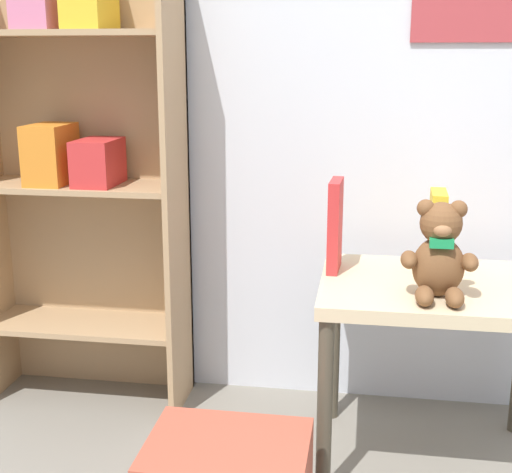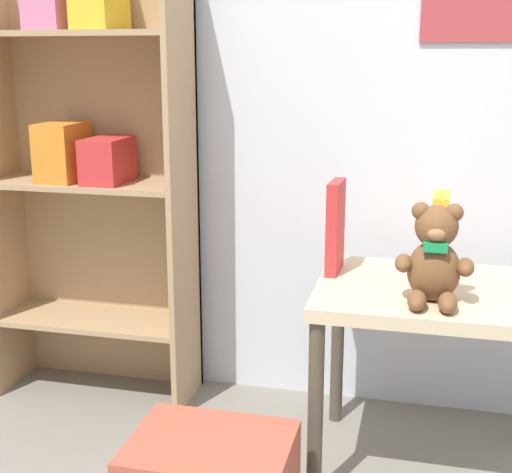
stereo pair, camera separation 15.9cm
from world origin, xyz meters
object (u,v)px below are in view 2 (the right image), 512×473
(book_standing_red, at_px, (335,227))
(book_standing_yellow, at_px, (439,236))
(display_table, at_px, (435,315))
(bookshelf_side, at_px, (92,153))
(teddy_bear, at_px, (435,258))

(book_standing_red, height_order, book_standing_yellow, book_standing_red)
(book_standing_yellow, bearing_deg, display_table, -88.12)
(bookshelf_side, height_order, book_standing_red, bookshelf_side)
(teddy_bear, bearing_deg, bookshelf_side, 160.80)
(book_standing_red, xyz_separation_m, book_standing_yellow, (0.28, 0.03, -0.01))
(display_table, bearing_deg, teddy_bear, -95.87)
(teddy_bear, relative_size, book_standing_yellow, 1.08)
(display_table, xyz_separation_m, book_standing_red, (-0.28, 0.08, 0.21))
(teddy_bear, bearing_deg, book_standing_yellow, 86.93)
(display_table, xyz_separation_m, book_standing_yellow, (0.00, 0.11, 0.19))
(bookshelf_side, bearing_deg, book_standing_yellow, -8.15)
(display_table, distance_m, book_standing_yellow, 0.22)
(display_table, height_order, book_standing_red, book_standing_red)
(teddy_bear, xyz_separation_m, book_standing_red, (-0.27, 0.20, 0.02))
(book_standing_yellow, bearing_deg, book_standing_red, -172.72)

